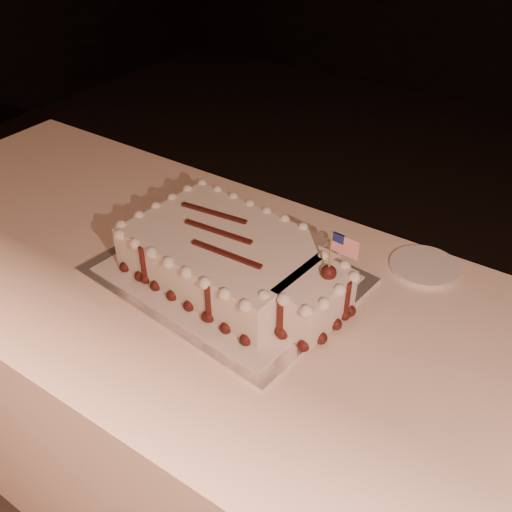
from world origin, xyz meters
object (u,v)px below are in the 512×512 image
Objects in this scene: banquet_table at (278,431)px; sheet_cake at (235,260)px; side_plate at (424,266)px; cake_board at (226,275)px.

sheet_cake reaches higher than banquet_table.
sheet_cake is 0.43m from side_plate.
cake_board reaches higher than banquet_table.
banquet_table is 4.53× the size of sheet_cake.
sheet_cake reaches higher than cake_board.
cake_board is 0.06m from sheet_cake.
banquet_table is at bearing -14.56° from sheet_cake.
side_plate reaches higher than cake_board.
banquet_table is 15.65× the size of side_plate.
cake_board is at bearing 174.78° from sheet_cake.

